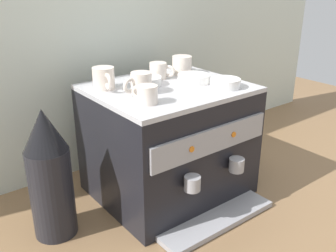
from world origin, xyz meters
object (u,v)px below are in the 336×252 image
at_px(ceramic_bowl_0, 194,79).
at_px(ceramic_bowl_1, 146,81).
at_px(ceramic_bowl_2, 225,83).
at_px(ceramic_cup_3, 182,65).
at_px(espresso_machine, 169,141).
at_px(ceramic_cup_1, 147,94).
at_px(ceramic_cup_0, 159,71).
at_px(ceramic_cup_4, 104,78).
at_px(coffee_grinder, 50,175).
at_px(ceramic_cup_2, 140,83).
at_px(milk_pitcher, 243,145).

bearing_deg(ceramic_bowl_0, ceramic_bowl_1, 153.48).
distance_m(ceramic_bowl_0, ceramic_bowl_2, 0.13).
xyz_separation_m(ceramic_cup_3, ceramic_bowl_1, (-0.22, -0.05, -0.02)).
relative_size(espresso_machine, ceramic_cup_1, 6.04).
relative_size(ceramic_cup_0, ceramic_cup_4, 0.74).
distance_m(ceramic_cup_0, coffee_grinder, 0.58).
distance_m(ceramic_cup_1, ceramic_bowl_2, 0.33).
distance_m(ceramic_cup_2, ceramic_bowl_1, 0.11).
distance_m(ceramic_cup_1, ceramic_cup_4, 0.23).
bearing_deg(coffee_grinder, ceramic_cup_3, 8.32).
relative_size(espresso_machine, ceramic_bowl_0, 4.66).
bearing_deg(ceramic_cup_3, ceramic_cup_1, -145.86).
distance_m(ceramic_cup_0, ceramic_cup_4, 0.24).
bearing_deg(ceramic_cup_3, ceramic_cup_4, -179.91).
bearing_deg(espresso_machine, ceramic_cup_0, 71.39).
distance_m(ceramic_bowl_0, milk_pitcher, 0.52).
bearing_deg(ceramic_cup_3, espresso_machine, -144.00).
bearing_deg(coffee_grinder, ceramic_bowl_0, -3.73).
xyz_separation_m(ceramic_cup_4, ceramic_bowl_1, (0.15, -0.05, -0.02)).
relative_size(ceramic_cup_3, coffee_grinder, 0.25).
bearing_deg(milk_pitcher, coffee_grinder, 178.95).
distance_m(ceramic_cup_2, ceramic_cup_4, 0.15).
bearing_deg(ceramic_cup_4, ceramic_cup_1, -82.60).
height_order(ceramic_cup_4, ceramic_bowl_1, ceramic_cup_4).
distance_m(ceramic_cup_0, ceramic_bowl_1, 0.11).
xyz_separation_m(ceramic_cup_1, ceramic_cup_2, (0.04, 0.10, 0.01)).
height_order(espresso_machine, ceramic_cup_2, ceramic_cup_2).
bearing_deg(ceramic_cup_0, espresso_machine, -108.61).
xyz_separation_m(espresso_machine, coffee_grinder, (-0.48, 0.02, 0.00)).
relative_size(ceramic_bowl_0, ceramic_bowl_1, 1.07).
bearing_deg(ceramic_cup_0, ceramic_cup_2, -144.31).
height_order(ceramic_cup_1, coffee_grinder, ceramic_cup_1).
bearing_deg(espresso_machine, ceramic_cup_2, -175.01).
height_order(ceramic_cup_2, ceramic_bowl_0, ceramic_cup_2).
height_order(ceramic_cup_0, coffee_grinder, ceramic_cup_0).
height_order(ceramic_cup_1, ceramic_bowl_1, ceramic_cup_1).
xyz_separation_m(ceramic_bowl_2, coffee_grinder, (-0.63, 0.16, -0.24)).
bearing_deg(ceramic_bowl_1, ceramic_cup_3, 12.55).
distance_m(ceramic_bowl_0, coffee_grinder, 0.63).
bearing_deg(ceramic_cup_4, ceramic_cup_0, -0.63).
xyz_separation_m(ceramic_cup_3, ceramic_bowl_0, (-0.05, -0.13, -0.02)).
relative_size(ceramic_cup_0, milk_pitcher, 0.60).
distance_m(espresso_machine, ceramic_cup_0, 0.28).
height_order(ceramic_cup_0, ceramic_bowl_0, ceramic_cup_0).
distance_m(espresso_machine, ceramic_bowl_2, 0.32).
bearing_deg(ceramic_cup_4, ceramic_bowl_0, -22.43).
bearing_deg(ceramic_cup_3, coffee_grinder, -171.68).
xyz_separation_m(ceramic_cup_1, ceramic_bowl_1, (0.12, 0.18, -0.02)).
height_order(ceramic_cup_1, ceramic_bowl_2, ceramic_cup_1).
xyz_separation_m(ceramic_cup_3, ceramic_bowl_2, (-0.00, -0.26, -0.02)).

